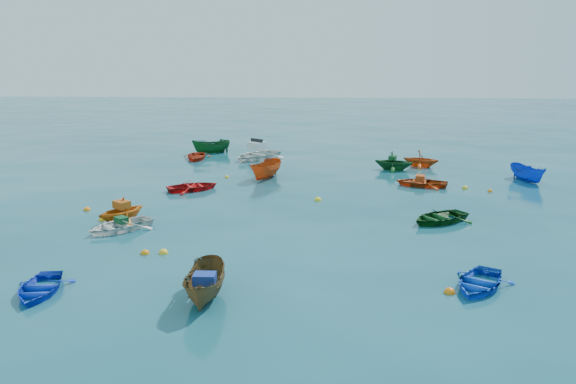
{
  "coord_description": "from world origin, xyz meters",
  "views": [
    {
      "loc": [
        1.4,
        -25.21,
        7.85
      ],
      "look_at": [
        0.0,
        5.0,
        0.4
      ],
      "focal_mm": 35.0,
      "sensor_mm": 36.0,
      "label": 1
    }
  ],
  "objects_px": {
    "dinghy_white_near": "(120,230)",
    "motorboat_white": "(257,159)",
    "dinghy_blue_sw": "(39,293)",
    "dinghy_blue_se": "(478,287)"
  },
  "relations": [
    {
      "from": "dinghy_blue_se",
      "to": "dinghy_white_near",
      "type": "bearing_deg",
      "value": -171.39
    },
    {
      "from": "dinghy_white_near",
      "to": "motorboat_white",
      "type": "bearing_deg",
      "value": 117.39
    },
    {
      "from": "motorboat_white",
      "to": "dinghy_white_near",
      "type": "bearing_deg",
      "value": -65.91
    },
    {
      "from": "dinghy_blue_sw",
      "to": "dinghy_white_near",
      "type": "height_order",
      "value": "dinghy_white_near"
    },
    {
      "from": "dinghy_white_near",
      "to": "dinghy_blue_sw",
      "type": "bearing_deg",
      "value": -51.63
    },
    {
      "from": "motorboat_white",
      "to": "dinghy_blue_se",
      "type": "bearing_deg",
      "value": -29.15
    },
    {
      "from": "dinghy_blue_sw",
      "to": "dinghy_blue_se",
      "type": "height_order",
      "value": "dinghy_blue_se"
    },
    {
      "from": "dinghy_blue_se",
      "to": "motorboat_white",
      "type": "height_order",
      "value": "motorboat_white"
    },
    {
      "from": "motorboat_white",
      "to": "dinghy_blue_sw",
      "type": "bearing_deg",
      "value": -62.91
    },
    {
      "from": "dinghy_blue_sw",
      "to": "dinghy_blue_se",
      "type": "relative_size",
      "value": 0.95
    }
  ]
}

